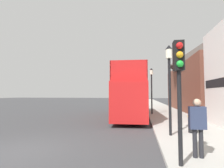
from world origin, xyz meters
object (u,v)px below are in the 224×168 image
at_px(tour_bus, 130,96).
at_px(lamp_post_nearest, 169,72).
at_px(pedestrian_nearest, 197,122).
at_px(traffic_signal, 179,73).
at_px(lamp_post_second, 152,82).
at_px(litter_bin, 193,124).
at_px(parked_car_ahead_of_bus, 137,105).

distance_m(tour_bus, lamp_post_nearest, 8.06).
bearing_deg(pedestrian_nearest, traffic_signal, -132.00).
bearing_deg(pedestrian_nearest, lamp_post_second, 93.05).
relative_size(lamp_post_nearest, lamp_post_second, 0.95).
relative_size(lamp_post_nearest, litter_bin, 5.11).
height_order(parked_car_ahead_of_bus, litter_bin, parked_car_ahead_of_bus).
bearing_deg(lamp_post_nearest, litter_bin, 32.49).
distance_m(tour_bus, parked_car_ahead_of_bus, 7.47).
height_order(tour_bus, litter_bin, tour_bus).
distance_m(pedestrian_nearest, litter_bin, 3.89).
distance_m(tour_bus, traffic_signal, 11.50).
distance_m(tour_bus, lamp_post_second, 3.04).
relative_size(parked_car_ahead_of_bus, litter_bin, 5.14).
distance_m(traffic_signal, litter_bin, 5.19).
relative_size(traffic_signal, lamp_post_second, 0.75).
bearing_deg(tour_bus, lamp_post_second, 35.69).
bearing_deg(traffic_signal, litter_bin, 70.91).
distance_m(tour_bus, pedestrian_nearest, 10.91).
height_order(tour_bus, lamp_post_second, lamp_post_second).
relative_size(pedestrian_nearest, lamp_post_second, 0.39).
height_order(traffic_signal, litter_bin, traffic_signal).
distance_m(pedestrian_nearest, lamp_post_second, 12.39).
xyz_separation_m(tour_bus, lamp_post_second, (2.10, 1.66, 1.44)).
height_order(parked_car_ahead_of_bus, traffic_signal, traffic_signal).
bearing_deg(lamp_post_second, parked_car_ahead_of_bus, 105.18).
bearing_deg(parked_car_ahead_of_bus, lamp_post_second, -75.37).
relative_size(tour_bus, lamp_post_second, 2.38).
xyz_separation_m(traffic_signal, litter_bin, (1.55, 4.48, -2.10)).
bearing_deg(pedestrian_nearest, parked_car_ahead_of_bus, 97.00).
bearing_deg(lamp_post_second, pedestrian_nearest, -86.95).
distance_m(pedestrian_nearest, traffic_signal, 1.77).
distance_m(traffic_signal, lamp_post_nearest, 3.75).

